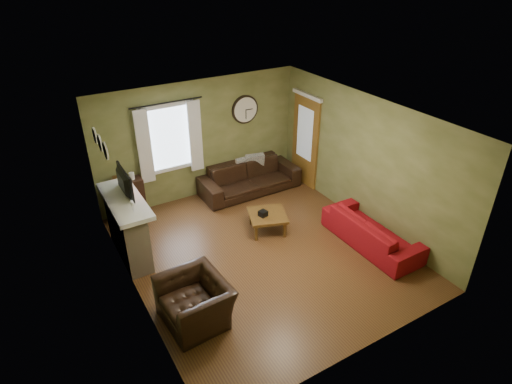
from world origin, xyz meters
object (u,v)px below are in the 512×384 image
coffee_table (267,222)px  bookshelf (126,200)px  sofa_red (372,231)px  armchair (195,301)px  sofa_brown (250,178)px

coffee_table → bookshelf: bearing=140.1°
sofa_red → armchair: size_ratio=1.93×
sofa_brown → coffee_table: bearing=-107.6°
sofa_brown → armchair: 4.02m
sofa_brown → coffee_table: (-0.50, -1.58, -0.15)m
bookshelf → armchair: bearing=-88.8°
sofa_red → armchair: 3.60m
sofa_red → coffee_table: size_ratio=2.85×
sofa_red → coffee_table: sofa_red is taller
sofa_red → sofa_brown: bearing=17.5°
bookshelf → sofa_red: (3.67, -3.25, -0.13)m
sofa_red → coffee_table: 2.00m
bookshelf → sofa_brown: bearing=-6.0°
sofa_brown → sofa_red: (0.93, -2.96, -0.04)m
bookshelf → coffee_table: bookshelf is taller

